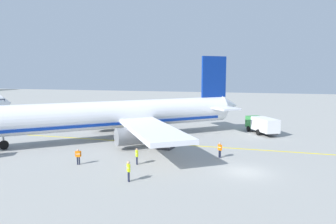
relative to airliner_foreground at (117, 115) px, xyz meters
name	(u,v)px	position (x,y,z in m)	size (l,w,h in m)	color
airliner_foreground	(117,115)	(0.00, 0.00, 0.00)	(30.47, 33.72, 11.90)	white
service_truck_fuel	(262,124)	(9.40, -19.64, -1.93)	(6.72, 5.11, 2.54)	#338C3F
cargo_container_mid	(166,141)	(-3.48, -8.09, -2.49)	(1.91, 1.91, 1.91)	#333338
crew_marshaller	(78,155)	(-12.33, -1.39, -2.45)	(0.36, 0.60, 1.60)	#191E33
crew_loader_left	(137,155)	(-10.67, -7.10, -2.40)	(0.55, 0.43, 1.68)	#191E33
crew_loader_right	(129,170)	(-15.51, -8.26, -2.33)	(0.52, 0.45, 1.78)	#191E33
crew_supervisor	(220,149)	(-5.84, -14.95, -2.40)	(0.46, 0.51, 1.69)	#191E33
apron_guide_line	(146,143)	(-1.13, -4.57, -3.39)	(0.30, 60.00, 0.01)	yellow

